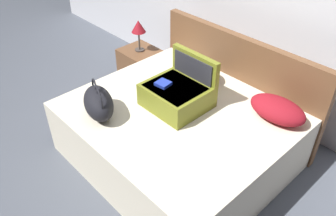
{
  "coord_description": "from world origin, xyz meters",
  "views": [
    {
      "loc": [
        1.72,
        -1.34,
        2.42
      ],
      "look_at": [
        0.0,
        0.28,
        0.66
      ],
      "focal_mm": 37.21,
      "sensor_mm": 36.0,
      "label": 1
    }
  ],
  "objects_px": {
    "hard_case_large": "(178,92)",
    "table_lamp": "(138,28)",
    "pillow_center_head": "(277,109)",
    "nightstand": "(141,69)",
    "bed": "(177,135)",
    "pillow_near_headboard": "(200,72)",
    "duffel_bag": "(98,103)"
  },
  "relations": [
    {
      "from": "hard_case_large",
      "to": "table_lamp",
      "type": "distance_m",
      "value": 1.24
    },
    {
      "from": "duffel_bag",
      "to": "pillow_near_headboard",
      "type": "relative_size",
      "value": 1.21
    },
    {
      "from": "hard_case_large",
      "to": "nightstand",
      "type": "bearing_deg",
      "value": 156.56
    },
    {
      "from": "nightstand",
      "to": "duffel_bag",
      "type": "bearing_deg",
      "value": -54.19
    },
    {
      "from": "bed",
      "to": "pillow_center_head",
      "type": "relative_size",
      "value": 3.72
    },
    {
      "from": "bed",
      "to": "table_lamp",
      "type": "height_order",
      "value": "table_lamp"
    },
    {
      "from": "hard_case_large",
      "to": "pillow_center_head",
      "type": "distance_m",
      "value": 0.86
    },
    {
      "from": "duffel_bag",
      "to": "table_lamp",
      "type": "distance_m",
      "value": 1.34
    },
    {
      "from": "pillow_near_headboard",
      "to": "nightstand",
      "type": "relative_size",
      "value": 0.8
    },
    {
      "from": "bed",
      "to": "nightstand",
      "type": "xyz_separation_m",
      "value": [
        -1.21,
        0.56,
        -0.03
      ]
    },
    {
      "from": "bed",
      "to": "pillow_near_headboard",
      "type": "distance_m",
      "value": 0.68
    },
    {
      "from": "duffel_bag",
      "to": "nightstand",
      "type": "bearing_deg",
      "value": 125.81
    },
    {
      "from": "bed",
      "to": "hard_case_large",
      "type": "relative_size",
      "value": 3.58
    },
    {
      "from": "duffel_bag",
      "to": "table_lamp",
      "type": "relative_size",
      "value": 1.32
    },
    {
      "from": "bed",
      "to": "duffel_bag",
      "type": "xyz_separation_m",
      "value": [
        -0.43,
        -0.53,
        0.41
      ]
    },
    {
      "from": "pillow_center_head",
      "to": "nightstand",
      "type": "distance_m",
      "value": 1.9
    },
    {
      "from": "bed",
      "to": "pillow_center_head",
      "type": "bearing_deg",
      "value": 40.52
    },
    {
      "from": "bed",
      "to": "nightstand",
      "type": "relative_size",
      "value": 3.69
    },
    {
      "from": "nightstand",
      "to": "bed",
      "type": "bearing_deg",
      "value": -24.7
    },
    {
      "from": "pillow_near_headboard",
      "to": "pillow_center_head",
      "type": "height_order",
      "value": "pillow_center_head"
    },
    {
      "from": "nightstand",
      "to": "hard_case_large",
      "type": "bearing_deg",
      "value": -23.22
    },
    {
      "from": "duffel_bag",
      "to": "nightstand",
      "type": "height_order",
      "value": "duffel_bag"
    },
    {
      "from": "duffel_bag",
      "to": "pillow_center_head",
      "type": "bearing_deg",
      "value": 45.13
    },
    {
      "from": "bed",
      "to": "pillow_near_headboard",
      "type": "bearing_deg",
      "value": 113.2
    },
    {
      "from": "duffel_bag",
      "to": "nightstand",
      "type": "distance_m",
      "value": 1.41
    },
    {
      "from": "duffel_bag",
      "to": "pillow_near_headboard",
      "type": "xyz_separation_m",
      "value": [
        0.21,
        1.05,
        -0.04
      ]
    },
    {
      "from": "pillow_center_head",
      "to": "nightstand",
      "type": "relative_size",
      "value": 0.99
    },
    {
      "from": "hard_case_large",
      "to": "duffel_bag",
      "type": "relative_size",
      "value": 1.06
    },
    {
      "from": "pillow_center_head",
      "to": "table_lamp",
      "type": "bearing_deg",
      "value": 179.67
    },
    {
      "from": "bed",
      "to": "table_lamp",
      "type": "bearing_deg",
      "value": 155.3
    },
    {
      "from": "pillow_center_head",
      "to": "nightstand",
      "type": "xyz_separation_m",
      "value": [
        -1.86,
        0.01,
        -0.4
      ]
    },
    {
      "from": "hard_case_large",
      "to": "table_lamp",
      "type": "xyz_separation_m",
      "value": [
        -1.14,
        0.49,
        0.1
      ]
    }
  ]
}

